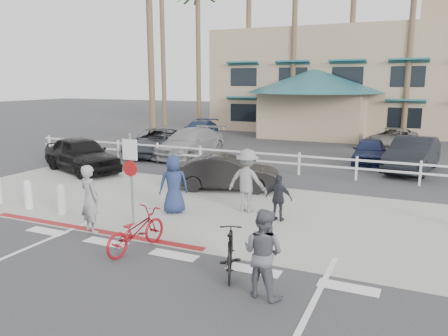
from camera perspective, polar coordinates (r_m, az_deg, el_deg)
The scene contains 33 objects.
ground at distance 10.06m, azimuth -8.35°, elevation -12.47°, with size 140.00×140.00×0.00m, color #333335.
bike_path at distance 8.62m, azimuth -15.82°, elevation -17.04°, with size 12.00×16.00×0.01m, color #333335.
sidewalk_plaza at distance 13.82m, azimuth 1.76°, elevation -5.64°, with size 22.00×7.00×0.01m, color gray.
cross_street at distance 17.45m, azimuth 6.80°, elevation -2.10°, with size 40.00×5.00×0.01m, color #333335.
parking_lot at distance 26.51m, azimuth 13.01°, elevation 2.31°, with size 50.00×16.00×0.01m, color #333335.
curb_red at distance 12.66m, azimuth -17.00°, elevation -7.73°, with size 7.00×0.25×0.02m, color maroon.
rail_fence at distance 19.10m, azimuth 10.07°, elevation 0.50°, with size 29.40×0.16×1.00m, color silver, non-canonical shape.
building at distance 38.87m, azimuth 20.29°, elevation 13.06°, with size 28.00×16.00×11.30m, color tan, non-canonical shape.
sign_post at distance 12.60m, azimuth -12.00°, elevation -0.77°, with size 0.50×0.10×2.90m, color gray, non-canonical shape.
bollard_0 at distance 14.28m, azimuth -20.47°, elevation -3.85°, with size 0.26×0.26×0.95m, color silver, non-canonical shape.
bollard_1 at distance 15.28m, azimuth -24.22°, elevation -3.17°, with size 0.26×0.26×0.95m, color silver, non-canonical shape.
palm_0 at distance 39.89m, azimuth -8.01°, elevation 16.24°, with size 4.00×4.00×15.00m, color #205521, non-canonical shape.
palm_1 at distance 36.97m, azimuth -3.38°, elevation 15.16°, with size 4.00×4.00×13.00m, color #205521, non-canonical shape.
palm_2 at distance 36.36m, azimuth 3.23°, elevation 17.60°, with size 4.00×4.00×16.00m, color #205521, non-canonical shape.
palm_3 at distance 34.07m, azimuth 9.13°, elevation 16.21°, with size 4.00×4.00×14.00m, color #205521, non-canonical shape.
palm_4 at distance 34.26m, azimuth 16.37°, elevation 16.72°, with size 4.00×4.00×15.00m, color #205521, non-canonical shape.
palm_5 at distance 32.82m, azimuth 23.17°, elevation 14.78°, with size 4.00×4.00×13.00m, color #205521, non-canonical shape.
palm_10 at distance 27.31m, azimuth -9.58°, elevation 15.33°, with size 4.00×4.00×12.00m, color #205521, non-canonical shape.
bike_red at distance 10.80m, azimuth -11.43°, elevation -8.03°, with size 0.66×1.90×1.00m, color maroon.
rider_red at distance 12.25m, azimuth -17.11°, elevation -3.88°, with size 0.68×0.44×1.86m, color gray.
bike_black at distance 9.35m, azimuth 0.83°, elevation -10.89°, with size 0.47×1.68×1.01m, color black.
rider_black at distance 8.38m, azimuth 5.11°, elevation -11.00°, with size 0.84×0.65×1.73m, color #56575F.
pedestrian_a at distance 13.52m, azimuth 3.05°, elevation -1.71°, with size 1.28×0.73×1.98m, color gray.
pedestrian_child at distance 12.78m, azimuth 7.17°, elevation -3.96°, with size 0.81×0.34×1.38m, color #26282F.
pedestrian_b at distance 13.51m, azimuth -6.59°, elevation -2.11°, with size 0.89×0.58×1.82m, color navy.
car_white_sedan at distance 16.34m, azimuth 0.39°, elevation -0.63°, with size 1.37×3.93×1.29m, color black.
car_red_compact at distance 20.63m, azimuth -18.13°, elevation 1.72°, with size 1.86×4.63×1.58m, color black.
lot_car_0 at distance 24.40m, azimuth -8.87°, elevation 3.38°, with size 2.35×5.10×1.42m, color #2C2F35.
lot_car_1 at distance 23.54m, azimuth -4.50°, elevation 3.30°, with size 2.12×5.20×1.51m, color #949494.
lot_car_2 at distance 22.57m, azimuth 18.47°, elevation 2.09°, with size 1.49×3.72×1.27m, color #18224A.
lot_car_3 at distance 21.42m, azimuth 23.41°, elevation 1.65°, with size 1.64×4.71×1.55m, color black.
lot_car_4 at distance 29.86m, azimuth -3.18°, elevation 4.88°, with size 1.90×4.68×1.36m, color #1D2B4A.
lot_car_5 at distance 28.27m, azimuth 21.07°, elevation 3.64°, with size 2.03×4.41×1.23m, color slate.
Camera 1 is at (5.04, -7.71, 4.05)m, focal length 35.00 mm.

